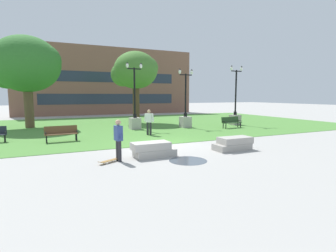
{
  "coord_description": "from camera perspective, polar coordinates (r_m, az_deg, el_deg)",
  "views": [
    {
      "loc": [
        -5.7,
        -12.86,
        2.67
      ],
      "look_at": [
        -0.45,
        -1.4,
        1.2
      ],
      "focal_mm": 28.0,
      "sensor_mm": 36.0,
      "label": 1
    }
  ],
  "objects": [
    {
      "name": "lamp_post_right",
      "position": [
        24.54,
        14.42,
        2.75
      ],
      "size": [
        1.32,
        0.8,
        5.31
      ],
      "color": "gray",
      "rests_on": "grass_lawn"
    },
    {
      "name": "park_bench_far_left",
      "position": [
        22.16,
        13.6,
        0.94
      ],
      "size": [
        1.84,
        0.68,
        0.9
      ],
      "color": "#284723",
      "rests_on": "grass_lawn"
    },
    {
      "name": "lamp_post_center",
      "position": [
        21.92,
        3.82,
        2.28
      ],
      "size": [
        1.32,
        0.8,
        4.83
      ],
      "color": "#ADA89E",
      "rests_on": "grass_lawn"
    },
    {
      "name": "tree_far_right",
      "position": [
        25.86,
        -7.17,
        11.77
      ],
      "size": [
        4.39,
        4.18,
        6.85
      ],
      "color": "#4C3823",
      "rests_on": "grass_lawn"
    },
    {
      "name": "ground_plane",
      "position": [
        14.32,
        -0.7,
        -4.1
      ],
      "size": [
        140.0,
        140.0,
        0.0
      ],
      "primitive_type": "plane",
      "color": "#A3A09B"
    },
    {
      "name": "concrete_block_left",
      "position": [
        13.29,
        14.03,
        -3.79
      ],
      "size": [
        1.91,
        0.9,
        0.64
      ],
      "color": "#9E9991",
      "rests_on": "ground"
    },
    {
      "name": "tree_far_left",
      "position": [
        24.66,
        -28.61,
        11.58
      ],
      "size": [
        5.59,
        5.32,
        7.45
      ],
      "color": "brown",
      "rests_on": "grass_lawn"
    },
    {
      "name": "park_bench_near_left",
      "position": [
        16.35,
        -22.21,
        -1.34
      ],
      "size": [
        1.82,
        0.61,
        0.9
      ],
      "color": "brown",
      "rests_on": "grass_lawn"
    },
    {
      "name": "lamp_post_left",
      "position": [
        20.87,
        -7.21,
        2.2
      ],
      "size": [
        1.32,
        0.8,
        5.21
      ],
      "color": "#ADA89E",
      "rests_on": "grass_lawn"
    },
    {
      "name": "concrete_block_center",
      "position": [
        11.59,
        -3.33,
        -5.13
      ],
      "size": [
        1.91,
        0.9,
        0.64
      ],
      "color": "#B2ADA3",
      "rests_on": "ground"
    },
    {
      "name": "grass_lawn",
      "position": [
        23.71,
        -10.55,
        0.1
      ],
      "size": [
        40.0,
        20.0,
        0.02
      ],
      "primitive_type": "cube",
      "color": "#4C8438",
      "rests_on": "ground"
    },
    {
      "name": "person_bystander_near_lawn",
      "position": [
        17.64,
        -4.16,
        1.14
      ],
      "size": [
        0.61,
        0.54,
        1.71
      ],
      "color": "#28282D",
      "rests_on": "grass_lawn"
    },
    {
      "name": "person_skateboarder",
      "position": [
        10.79,
        -10.74,
        -2.55
      ],
      "size": [
        0.29,
        0.61,
        1.71
      ],
      "color": "#28282D",
      "rests_on": "ground"
    },
    {
      "name": "skateboard",
      "position": [
        10.81,
        -12.63,
        -7.35
      ],
      "size": [
        0.99,
        0.67,
        0.14
      ],
      "color": "olive",
      "rests_on": "ground"
    },
    {
      "name": "building_facade_distant",
      "position": [
        38.29,
        -12.48,
        9.52
      ],
      "size": [
        24.92,
        1.03,
        9.4
      ],
      "color": "brown",
      "rests_on": "ground"
    },
    {
      "name": "puddle",
      "position": [
        10.91,
        4.38,
        -7.52
      ],
      "size": [
        1.57,
        1.57,
        0.01
      ],
      "primitive_type": "cylinder",
      "color": "#47515B",
      "rests_on": "ground"
    }
  ]
}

